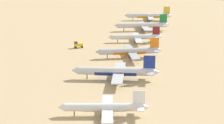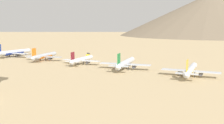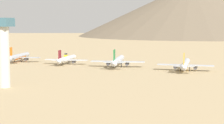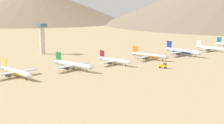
{
  "view_description": "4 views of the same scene",
  "coord_description": "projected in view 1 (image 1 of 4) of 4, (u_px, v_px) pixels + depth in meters",
  "views": [
    {
      "loc": [
        7.56,
        237.03,
        65.54
      ],
      "look_at": [
        10.15,
        20.28,
        3.84
      ],
      "focal_mm": 70.95,
      "sensor_mm": 36.0,
      "label": 1
    },
    {
      "loc": [
        -162.39,
        -134.16,
        28.39
      ],
      "look_at": [
        -15.79,
        -68.74,
        4.9
      ],
      "focal_mm": 41.1,
      "sensor_mm": 36.0,
      "label": 2
    },
    {
      "loc": [
        -226.43,
        -129.02,
        26.68
      ],
      "look_at": [
        -15.02,
        -73.35,
        3.4
      ],
      "focal_mm": 58.46,
      "sensor_mm": 36.0,
      "label": 3
    },
    {
      "loc": [
        174.2,
        -223.31,
        46.99
      ],
      "look_at": [
        2.47,
        -49.24,
        4.16
      ],
      "focal_mm": 53.4,
      "sensor_mm": 36.0,
      "label": 4
    }
  ],
  "objects": [
    {
      "name": "parked_jet_0",
      "position": [
        149.0,
        16.0,
        357.25
      ],
      "size": [
        38.74,
        31.36,
        11.21
      ],
      "color": "silver",
      "rests_on": "ground"
    },
    {
      "name": "parked_jet_2",
      "position": [
        136.0,
        37.0,
        283.16
      ],
      "size": [
        35.16,
        28.54,
        10.14
      ],
      "color": "silver",
      "rests_on": "ground"
    },
    {
      "name": "parked_jet_4",
      "position": [
        116.0,
        72.0,
        208.76
      ],
      "size": [
        42.09,
        34.2,
        12.14
      ],
      "color": "silver",
      "rests_on": "ground"
    },
    {
      "name": "parked_jet_1",
      "position": [
        143.0,
        25.0,
        317.68
      ],
      "size": [
        40.8,
        33.24,
        11.76
      ],
      "color": "silver",
      "rests_on": "ground"
    },
    {
      "name": "service_truck",
      "position": [
        78.0,
        44.0,
        269.38
      ],
      "size": [
        5.64,
        3.97,
        3.9
      ],
      "color": "yellow",
      "rests_on": "ground"
    },
    {
      "name": "parked_jet_3",
      "position": [
        130.0,
        51.0,
        247.05
      ],
      "size": [
        38.14,
        31.13,
        11.01
      ],
      "color": "#B2B7C1",
      "rests_on": "ground"
    },
    {
      "name": "parked_jet_5",
      "position": [
        105.0,
        107.0,
        166.82
      ],
      "size": [
        34.89,
        28.28,
        10.08
      ],
      "color": "white",
      "rests_on": "ground"
    },
    {
      "name": "ground_plane",
      "position": [
        131.0,
        59.0,
        245.81
      ],
      "size": [
        1800.0,
        1800.0,
        0.0
      ],
      "primitive_type": "plane",
      "color": "tan"
    }
  ]
}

